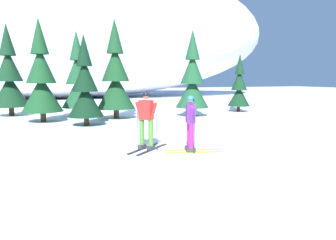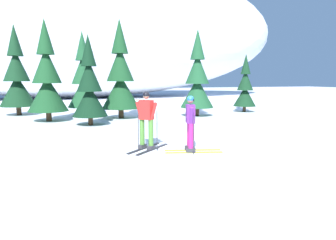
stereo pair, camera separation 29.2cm
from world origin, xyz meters
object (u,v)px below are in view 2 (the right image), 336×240
object	(u,v)px
pine_tree_far_left	(17,78)
pine_tree_center_left	(83,81)
skier_purple_jacket	(191,123)
pine_tree_far_right	(245,88)
pine_tree_left	(47,79)
skier_red_jacket	(147,120)
pine_tree_center	(89,88)
pine_tree_right	(197,80)
pine_tree_center_right	(120,77)

from	to	relation	value
pine_tree_far_left	pine_tree_center_left	bearing A→B (deg)	-20.38
skier_purple_jacket	pine_tree_far_right	bearing A→B (deg)	50.46
skier_purple_jacket	pine_tree_left	world-z (taller)	pine_tree_left
skier_purple_jacket	pine_tree_left	distance (m)	9.63
skier_red_jacket	pine_tree_left	size ratio (longest dim) A/B	0.35
pine_tree_center_left	pine_tree_center	xyz separation A→B (m)	(0.08, -4.04, -0.31)
pine_tree_center_left	pine_tree_center	world-z (taller)	pine_tree_center_left
pine_tree_center_left	pine_tree_right	bearing A→B (deg)	-20.20
pine_tree_far_left	pine_tree_center_left	xyz separation A→B (m)	(3.77, -1.40, -0.17)
pine_tree_center	pine_tree_center_right	bearing A→B (deg)	49.82
skier_purple_jacket	pine_tree_center_right	xyz separation A→B (m)	(-0.69, 8.54, 1.39)
skier_purple_jacket	pine_tree_right	xyz separation A→B (m)	(3.72, 8.14, 1.23)
pine_tree_far_left	pine_tree_center	size ratio (longest dim) A/B	1.27
pine_tree_center_left	pine_tree_far_right	xyz separation A→B (m)	(10.19, -1.22, -0.49)
pine_tree_far_left	pine_tree_right	xyz separation A→B (m)	(10.07, -3.72, -0.15)
skier_red_jacket	pine_tree_center	world-z (taller)	pine_tree_center
pine_tree_center	pine_tree_center_right	xyz separation A→B (m)	(1.80, 2.13, 0.50)
pine_tree_center_left	pine_tree_right	xyz separation A→B (m)	(6.29, -2.32, 0.02)
pine_tree_far_left	pine_tree_center	bearing A→B (deg)	-54.73
pine_tree_far_right	skier_red_jacket	bearing A→B (deg)	-135.80
skier_red_jacket	pine_tree_center	distance (m)	5.94
skier_red_jacket	pine_tree_right	size ratio (longest dim) A/B	0.36
skier_purple_jacket	pine_tree_center_right	distance (m)	8.68
pine_tree_center_right	pine_tree_center_left	bearing A→B (deg)	134.47
pine_tree_center	pine_tree_far_right	xyz separation A→B (m)	(10.11, 2.82, -0.19)
pine_tree_far_left	pine_tree_far_right	world-z (taller)	pine_tree_far_left
pine_tree_center_right	pine_tree_far_right	bearing A→B (deg)	4.74
pine_tree_center	pine_tree_center_right	distance (m)	2.83
pine_tree_far_right	pine_tree_far_left	bearing A→B (deg)	169.35
pine_tree_far_right	pine_tree_left	bearing A→B (deg)	-176.24
pine_tree_far_left	pine_tree_right	distance (m)	10.73
pine_tree_far_left	pine_tree_left	distance (m)	3.91
pine_tree_left	pine_tree_center_left	size ratio (longest dim) A/B	1.05
pine_tree_left	pine_tree_right	world-z (taller)	pine_tree_left
skier_purple_jacket	pine_tree_far_left	distance (m)	13.51
pine_tree_left	pine_tree_center	bearing A→B (deg)	-45.93
skier_purple_jacket	pine_tree_left	xyz separation A→B (m)	(-4.46, 8.43, 1.30)
skier_red_jacket	pine_tree_center	size ratio (longest dim) A/B	0.43
pine_tree_left	pine_tree_far_right	bearing A→B (deg)	3.76
pine_tree_right	pine_tree_far_right	distance (m)	4.08
skier_purple_jacket	pine_tree_center_left	world-z (taller)	pine_tree_center_left
pine_tree_left	pine_tree_center_right	xyz separation A→B (m)	(3.76, 0.10, 0.09)
skier_red_jacket	skier_purple_jacket	xyz separation A→B (m)	(1.18, -0.67, -0.07)
pine_tree_center	pine_tree_right	world-z (taller)	pine_tree_right
skier_purple_jacket	pine_tree_center	world-z (taller)	pine_tree_center
skier_purple_jacket	skier_red_jacket	bearing A→B (deg)	150.34
skier_red_jacket	pine_tree_left	world-z (taller)	pine_tree_left
pine_tree_center_left	pine_tree_center	bearing A→B (deg)	-88.88
skier_red_jacket	pine_tree_center_left	size ratio (longest dim) A/B	0.36
pine_tree_center_left	pine_tree_center	size ratio (longest dim) A/B	1.17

